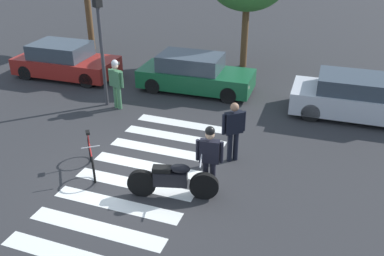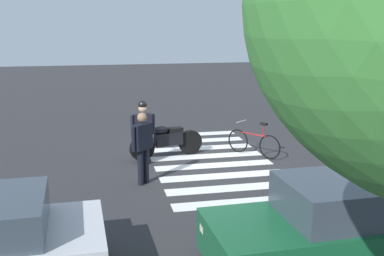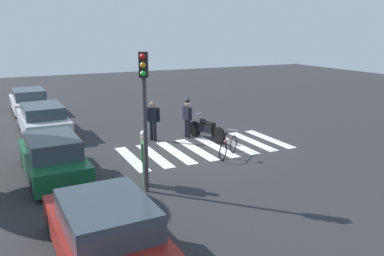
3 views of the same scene
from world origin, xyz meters
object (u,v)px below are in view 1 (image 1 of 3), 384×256
object	(u,v)px
officer_on_foot	(234,128)
traffic_light_pole	(99,27)
pedestrian_bystander	(116,81)
leaning_bicycle	(91,158)
car_green_compact	(195,74)
car_maroon_wagon	(65,61)
officer_by_motorcycle	(209,155)
car_silver_sedan	(359,98)
police_motorcycle	(172,180)

from	to	relation	value
officer_on_foot	traffic_light_pole	xyz separation A→B (m)	(-5.20, 2.15, 1.78)
officer_on_foot	pedestrian_bystander	world-z (taller)	pedestrian_bystander
leaning_bicycle	car_green_compact	world-z (taller)	car_green_compact
car_green_compact	pedestrian_bystander	bearing A→B (deg)	-128.56
car_maroon_wagon	officer_by_motorcycle	bearing A→B (deg)	-35.17
car_green_compact	traffic_light_pole	bearing A→B (deg)	-136.99
car_silver_sedan	car_maroon_wagon	bearing A→B (deg)	-179.88
officer_on_foot	car_maroon_wagon	bearing A→B (deg)	153.39
officer_on_foot	traffic_light_pole	size ratio (longest dim) A/B	0.42
car_maroon_wagon	car_silver_sedan	world-z (taller)	same
pedestrian_bystander	car_silver_sedan	bearing A→B (deg)	15.26
car_green_compact	traffic_light_pole	size ratio (longest dim) A/B	1.06
officer_on_foot	police_motorcycle	bearing A→B (deg)	-112.92
leaning_bicycle	traffic_light_pole	world-z (taller)	traffic_light_pole
officer_by_motorcycle	traffic_light_pole	xyz separation A→B (m)	(-5.03, 3.71, 1.76)
officer_on_foot	pedestrian_bystander	xyz separation A→B (m)	(-4.67, 2.02, 0.02)
car_maroon_wagon	car_green_compact	bearing A→B (deg)	3.51
traffic_light_pole	officer_on_foot	bearing A→B (deg)	-22.49
leaning_bicycle	pedestrian_bystander	world-z (taller)	pedestrian_bystander
leaning_bicycle	car_green_compact	xyz separation A→B (m)	(0.64, 6.25, 0.28)
officer_by_motorcycle	traffic_light_pole	bearing A→B (deg)	143.56
pedestrian_bystander	car_green_compact	bearing A→B (deg)	51.44
car_maroon_wagon	traffic_light_pole	bearing A→B (deg)	-32.98
police_motorcycle	pedestrian_bystander	xyz separation A→B (m)	(-3.77, 4.15, 0.54)
car_maroon_wagon	car_silver_sedan	size ratio (longest dim) A/B	0.93
leaning_bicycle	officer_by_motorcycle	distance (m)	3.25
officer_on_foot	car_maroon_wagon	world-z (taller)	officer_on_foot
pedestrian_bystander	officer_on_foot	bearing A→B (deg)	-23.40
pedestrian_bystander	car_green_compact	world-z (taller)	pedestrian_bystander
police_motorcycle	leaning_bicycle	world-z (taller)	police_motorcycle
car_green_compact	car_silver_sedan	world-z (taller)	car_green_compact
car_green_compact	leaning_bicycle	bearing A→B (deg)	-95.89
police_motorcycle	pedestrian_bystander	size ratio (longest dim) A/B	1.22
officer_by_motorcycle	car_maroon_wagon	xyz separation A→B (m)	(-8.08, 5.69, -0.35)
car_green_compact	traffic_light_pole	world-z (taller)	traffic_light_pole
officer_by_motorcycle	pedestrian_bystander	world-z (taller)	pedestrian_bystander
traffic_light_pole	car_silver_sedan	bearing A→B (deg)	13.47
car_green_compact	traffic_light_pole	xyz separation A→B (m)	(-2.49, -2.32, 2.10)
pedestrian_bystander	car_green_compact	distance (m)	3.16
police_motorcycle	leaning_bicycle	size ratio (longest dim) A/B	1.50
leaning_bicycle	traffic_light_pole	bearing A→B (deg)	115.18
car_green_compact	car_silver_sedan	bearing A→B (deg)	-3.06
police_motorcycle	traffic_light_pole	world-z (taller)	traffic_light_pole
leaning_bicycle	pedestrian_bystander	size ratio (longest dim) A/B	0.81
leaning_bicycle	officer_on_foot	world-z (taller)	officer_on_foot
officer_by_motorcycle	traffic_light_pole	size ratio (longest dim) A/B	0.43
pedestrian_bystander	car_maroon_wagon	xyz separation A→B (m)	(-3.59, 2.12, -0.35)
police_motorcycle	pedestrian_bystander	bearing A→B (deg)	132.23
pedestrian_bystander	car_green_compact	xyz separation A→B (m)	(1.96, 2.46, -0.35)
police_motorcycle	officer_by_motorcycle	bearing A→B (deg)	38.16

